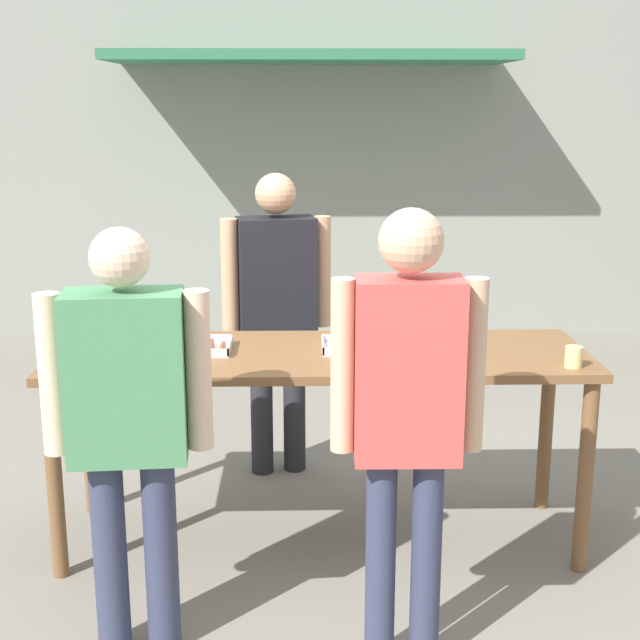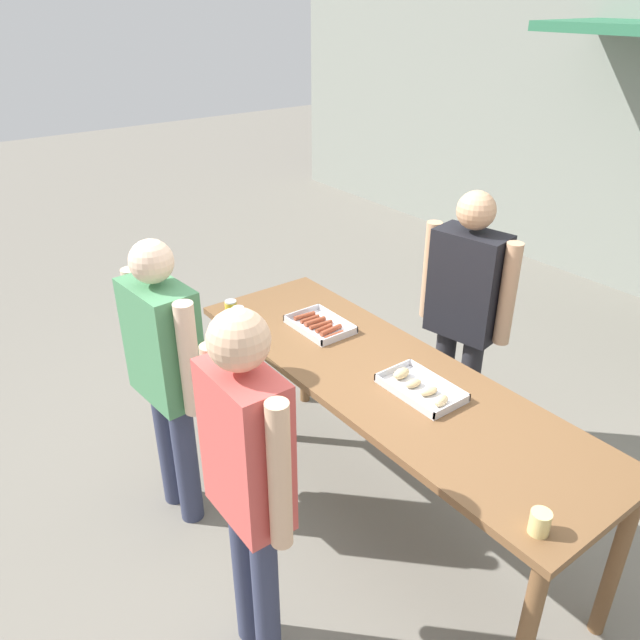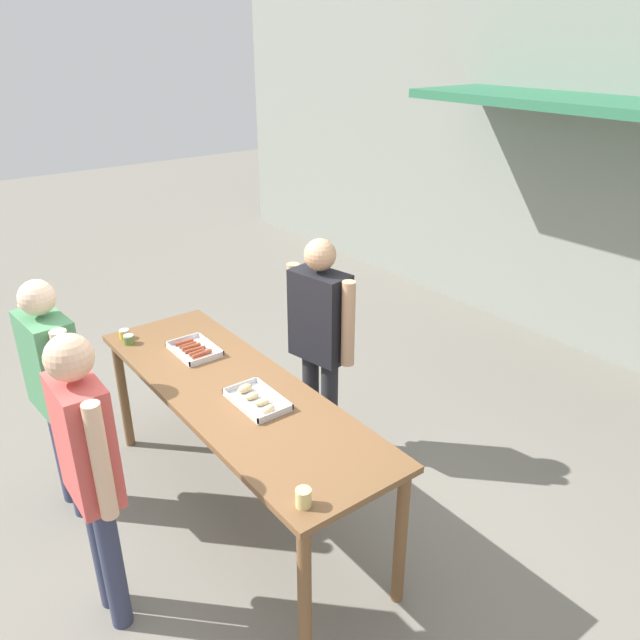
{
  "view_description": "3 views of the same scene",
  "coord_description": "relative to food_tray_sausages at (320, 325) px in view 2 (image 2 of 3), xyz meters",
  "views": [
    {
      "loc": [
        -0.09,
        -3.94,
        2.07
      ],
      "look_at": [
        0.0,
        0.0,
        1.09
      ],
      "focal_mm": 50.0,
      "sensor_mm": 36.0,
      "label": 1
    },
    {
      "loc": [
        1.91,
        -1.86,
        2.65
      ],
      "look_at": [
        -0.6,
        0.03,
        0.99
      ],
      "focal_mm": 35.0,
      "sensor_mm": 36.0,
      "label": 2
    },
    {
      "loc": [
        2.94,
        -1.57,
        2.94
      ],
      "look_at": [
        -0.22,
        0.82,
        1.1
      ],
      "focal_mm": 35.0,
      "sensor_mm": 36.0,
      "label": 3
    }
  ],
  "objects": [
    {
      "name": "ground_plane",
      "position": [
        0.6,
        -0.03,
        -0.96
      ],
      "size": [
        24.0,
        24.0,
        0.0
      ],
      "primitive_type": "plane",
      "color": "slate"
    },
    {
      "name": "serving_table",
      "position": [
        0.6,
        -0.03,
        -0.12
      ],
      "size": [
        2.46,
        0.77,
        0.94
      ],
      "color": "brown",
      "rests_on": "ground"
    },
    {
      "name": "food_tray_sausages",
      "position": [
        0.0,
        0.0,
        0.0
      ],
      "size": [
        0.37,
        0.26,
        0.04
      ],
      "color": "silver",
      "rests_on": "serving_table"
    },
    {
      "name": "food_tray_buns",
      "position": [
        0.8,
        -0.0,
        0.0
      ],
      "size": [
        0.4,
        0.24,
        0.06
      ],
      "color": "silver",
      "rests_on": "serving_table"
    },
    {
      "name": "condiment_jar_mustard",
      "position": [
        -0.5,
        -0.3,
        0.02
      ],
      "size": [
        0.07,
        0.07,
        0.06
      ],
      "color": "gold",
      "rests_on": "serving_table"
    },
    {
      "name": "condiment_jar_ketchup",
      "position": [
        -0.39,
        -0.31,
        0.02
      ],
      "size": [
        0.07,
        0.07,
        0.06
      ],
      "color": "#567A38",
      "rests_on": "serving_table"
    },
    {
      "name": "beer_cup",
      "position": [
        1.69,
        -0.3,
        0.03
      ],
      "size": [
        0.08,
        0.08,
        0.09
      ],
      "color": "#DBC67A",
      "rests_on": "serving_table"
    },
    {
      "name": "person_server_behind_table",
      "position": [
        0.38,
        0.8,
        0.05
      ],
      "size": [
        0.59,
        0.3,
        1.69
      ],
      "rotation": [
        0.0,
        0.0,
        0.19
      ],
      "color": "#232328",
      "rests_on": "ground"
    },
    {
      "name": "person_customer_holding_hotdog",
      "position": [
        -0.12,
        -0.89,
        0.02
      ],
      "size": [
        0.61,
        0.26,
        1.64
      ],
      "rotation": [
        0.0,
        0.0,
        3.22
      ],
      "color": "#333851",
      "rests_on": "ground"
    },
    {
      "name": "person_customer_with_cup",
      "position": [
        0.88,
        -1.01,
        0.08
      ],
      "size": [
        0.54,
        0.22,
        1.72
      ],
      "rotation": [
        0.0,
        0.0,
        3.13
      ],
      "color": "#333851",
      "rests_on": "ground"
    }
  ]
}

